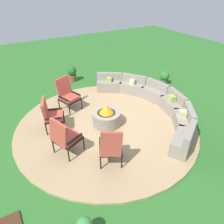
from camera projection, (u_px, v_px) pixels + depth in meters
The scene contains 10 objects.
ground_plane at pixel (107, 126), 6.77m from camera, with size 24.00×24.00×0.00m, color #2D6B28.
patio_circle at pixel (107, 125), 6.75m from camera, with size 5.63×5.63×0.06m, color tan.
fire_pit at pixel (106, 117), 6.59m from camera, with size 0.87×0.87×0.72m.
curved_stone_bench at pixel (153, 102), 7.35m from camera, with size 4.88×1.95×0.72m.
lounge_chair_front_left at pixel (67, 94), 7.24m from camera, with size 0.79×0.75×1.14m.
lounge_chair_front_right at pixel (51, 114), 6.24m from camera, with size 0.73×0.72×1.05m.
lounge_chair_back_left at pixel (64, 136), 5.33m from camera, with size 0.79×0.81×1.13m.
lounge_chair_back_right at pixel (111, 146), 5.05m from camera, with size 0.80×0.77×1.08m.
potted_plant_0 at pixel (164, 77), 9.22m from camera, with size 0.42×0.42×0.59m.
potted_plant_3 at pixel (72, 73), 9.48m from camera, with size 0.41×0.41×0.69m.
Camera 1 is at (4.79, -2.64, 4.02)m, focal length 33.95 mm.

